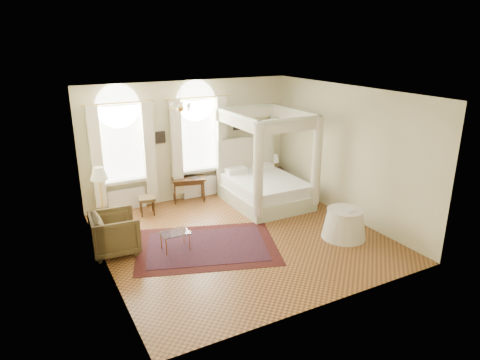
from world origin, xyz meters
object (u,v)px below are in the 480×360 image
(stool, at_px, (147,200))
(floor_lamp, at_px, (99,177))
(armchair, at_px, (115,233))
(side_table, at_px, (344,224))
(coffee_table, at_px, (175,234))
(canopy_bed, at_px, (266,183))
(nightstand, at_px, (277,177))
(writing_desk, at_px, (188,181))

(stool, bearing_deg, floor_lamp, -159.08)
(armchair, relative_size, side_table, 0.97)
(stool, xyz_separation_m, floor_lamp, (-1.18, -0.45, 0.94))
(stool, xyz_separation_m, coffee_table, (-0.02, -2.20, -0.02))
(canopy_bed, bearing_deg, floor_lamp, 175.72)
(canopy_bed, distance_m, nightstand, 1.63)
(coffee_table, bearing_deg, canopy_bed, 24.50)
(nightstand, bearing_deg, stool, -174.85)
(coffee_table, height_order, floor_lamp, floor_lamp)
(writing_desk, relative_size, armchair, 1.03)
(nightstand, distance_m, side_table, 3.86)
(stool, distance_m, floor_lamp, 1.58)
(side_table, bearing_deg, floor_lamp, 148.08)
(writing_desk, distance_m, floor_lamp, 2.73)
(canopy_bed, height_order, floor_lamp, canopy_bed)
(canopy_bed, height_order, stool, canopy_bed)
(coffee_table, distance_m, floor_lamp, 2.31)
(armchair, height_order, coffee_table, armchair)
(armchair, bearing_deg, canopy_bed, -73.71)
(canopy_bed, bearing_deg, nightstand, 46.18)
(nightstand, distance_m, stool, 4.24)
(canopy_bed, xyz_separation_m, writing_desk, (-1.80, 1.15, 0.00))
(coffee_table, bearing_deg, floor_lamp, 123.46)
(writing_desk, relative_size, side_table, 0.99)
(writing_desk, height_order, floor_lamp, floor_lamp)
(writing_desk, height_order, coffee_table, writing_desk)
(side_table, bearing_deg, writing_desk, 121.08)
(canopy_bed, relative_size, floor_lamp, 1.63)
(side_table, bearing_deg, armchair, 160.09)
(coffee_table, bearing_deg, stool, 89.38)
(floor_lamp, bearing_deg, stool, 20.92)
(writing_desk, bearing_deg, side_table, -58.92)
(armchair, height_order, floor_lamp, floor_lamp)
(canopy_bed, bearing_deg, stool, 166.05)
(armchair, xyz_separation_m, coffee_table, (1.16, -0.50, -0.07))
(side_table, bearing_deg, stool, 136.41)
(coffee_table, height_order, side_table, side_table)
(coffee_table, bearing_deg, side_table, -18.75)
(stool, relative_size, armchair, 0.49)
(armchair, distance_m, floor_lamp, 1.54)
(writing_desk, xyz_separation_m, coffee_table, (-1.33, -2.58, -0.21))
(nightstand, bearing_deg, canopy_bed, -133.82)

